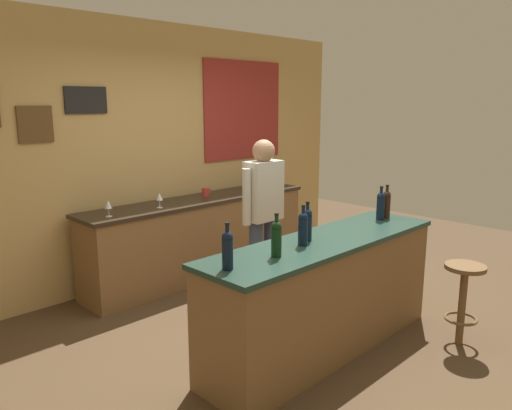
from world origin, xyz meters
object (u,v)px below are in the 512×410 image
at_px(wine_bottle_f, 386,203).
at_px(wine_glass_b, 159,197).
at_px(wine_bottle_e, 381,205).
at_px(wine_bottle_a, 227,249).
at_px(wine_glass_c, 248,182).
at_px(coffee_mug, 206,192).
at_px(wine_bottle_c, 303,227).
at_px(bar_stool, 463,291).
at_px(wine_glass_a, 108,205).
at_px(bartender, 263,212).
at_px(wine_bottle_b, 276,237).
at_px(wine_bottle_d, 307,223).

xyz_separation_m(wine_bottle_f, wine_glass_b, (-1.16, 1.90, -0.05)).
bearing_deg(wine_bottle_e, wine_bottle_a, -178.87).
relative_size(wine_bottle_a, wine_glass_c, 1.97).
bearing_deg(wine_bottle_e, coffee_mug, 99.23).
bearing_deg(coffee_mug, wine_bottle_c, -110.54).
height_order(bar_stool, wine_bottle_e, wine_bottle_e).
bearing_deg(wine_glass_b, wine_bottle_a, -112.56).
distance_m(wine_bottle_c, wine_bottle_f, 1.22).
height_order(wine_bottle_c, wine_glass_a, wine_bottle_c).
height_order(bartender, wine_bottle_b, bartender).
bearing_deg(bartender, wine_bottle_c, -120.31).
xyz_separation_m(bar_stool, coffee_mug, (-0.34, 2.85, 0.49)).
bearing_deg(wine_glass_a, bartender, -43.35).
bearing_deg(wine_bottle_b, wine_bottle_a, 174.63).
height_order(wine_bottle_c, wine_glass_c, wine_bottle_c).
relative_size(wine_bottle_b, wine_bottle_c, 1.00).
bearing_deg(coffee_mug, wine_glass_b, -167.89).
distance_m(wine_bottle_c, wine_bottle_e, 1.12).
relative_size(wine_bottle_b, coffee_mug, 2.45).
xyz_separation_m(bar_stool, wine_glass_b, (-1.07, 2.70, 0.55)).
bearing_deg(wine_bottle_e, bar_stool, -89.71).
relative_size(wine_bottle_f, wine_glass_a, 1.97).
bearing_deg(wine_bottle_a, bartender, 36.11).
bearing_deg(wine_bottle_d, wine_bottle_c, -154.63).
relative_size(bar_stool, wine_glass_c, 4.39).
distance_m(wine_bottle_d, coffee_mug, 2.14).
height_order(wine_bottle_a, wine_glass_b, wine_bottle_a).
distance_m(wine_bottle_e, coffee_mug, 2.09).
bearing_deg(bar_stool, coffee_mug, 96.77).
bearing_deg(wine_glass_c, bar_stool, -95.46).
bearing_deg(wine_glass_a, wine_bottle_d, -71.57).
bearing_deg(wine_bottle_a, coffee_mug, 53.82).
bearing_deg(wine_bottle_c, wine_glass_b, 88.37).
bearing_deg(wine_glass_b, wine_bottle_f, -58.63).
height_order(bar_stool, wine_bottle_f, wine_bottle_f).
bearing_deg(wine_bottle_c, wine_bottle_b, -171.95).
relative_size(bartender, wine_bottle_a, 5.29).
bearing_deg(wine_bottle_b, wine_glass_c, 50.03).
relative_size(wine_bottle_c, coffee_mug, 2.45).
relative_size(wine_bottle_d, wine_glass_a, 1.97).
relative_size(wine_bottle_e, wine_bottle_f, 1.00).
relative_size(bar_stool, wine_bottle_a, 2.22).
relative_size(bar_stool, wine_glass_a, 4.39).
height_order(wine_bottle_e, wine_bottle_f, same).
relative_size(wine_bottle_b, wine_bottle_e, 1.00).
xyz_separation_m(bartender, wine_bottle_c, (-0.55, -0.94, 0.12)).
relative_size(bar_stool, wine_bottle_f, 2.22).
bearing_deg(wine_bottle_f, wine_glass_b, 121.37).
bearing_deg(wine_glass_a, wine_bottle_b, -85.12).
distance_m(wine_bottle_c, wine_bottle_d, 0.13).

